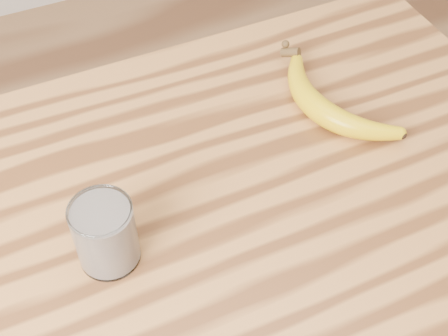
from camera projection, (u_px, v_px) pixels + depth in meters
name	position (u px, v px, depth m)	size (l,w,h in m)	color
table	(188.00, 295.00, 0.92)	(1.20, 0.80, 0.90)	#AD7037
smoothie_glass	(105.00, 234.00, 0.78)	(0.08, 0.08, 0.10)	white
banana	(320.00, 111.00, 0.97)	(0.12, 0.33, 0.04)	gold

